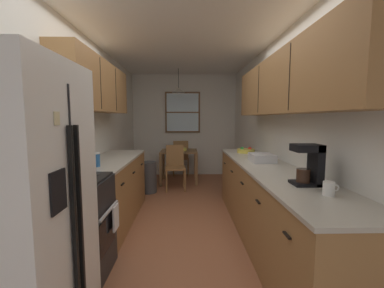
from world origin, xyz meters
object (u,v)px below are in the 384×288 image
Objects in this scene: refrigerator at (17,213)px; dish_rack at (262,158)px; storage_canister at (95,160)px; table_serving_bowl at (182,149)px; trash_bin at (148,177)px; coffee_maker at (310,164)px; fruit_bowl at (246,150)px; stove_range at (71,228)px; microwave_over_range at (51,91)px; dining_table at (179,156)px; dining_chair_far at (181,156)px; mug_by_coffeemaker at (329,189)px; dining_chair_near at (175,165)px.

dish_rack is (1.97, 1.66, 0.06)m from refrigerator.
dish_rack is at bearing 7.83° from storage_canister.
dish_rack is at bearing -66.86° from table_serving_bowl.
trash_bin is at bearing 135.49° from dish_rack.
dish_rack is (-0.06, 1.11, -0.13)m from coffee_maker.
fruit_bowl is at bearing -26.27° from trash_bin.
stove_range is at bearing 92.36° from refrigerator.
microwave_over_range is 2.65× the size of table_serving_bowl.
coffee_maker is at bearing -71.72° from dining_table.
fruit_bowl reaches higher than dining_chair_far.
mug_by_coffeemaker is at bearing -12.55° from stove_range.
mug_by_coffeemaker reaches higher than trash_bin.
refrigerator is 10.95× the size of storage_canister.
dining_table is at bearing 75.72° from stove_range.
dining_chair_far is 3.48m from storage_canister.
microwave_over_range is at bearing -99.28° from storage_canister.
trash_bin is at bearing 119.82° from mug_by_coffeemaker.
microwave_over_range is 3.70m from table_serving_bowl.
dish_rack is (-0.05, 1.39, -0.00)m from mug_by_coffeemaker.
dish_rack reaches higher than trash_bin.
dining_chair_near reaches higher than table_serving_bowl.
microwave_over_range is at bearing 168.08° from mug_by_coffeemaker.
trash_bin is (-0.58, -0.81, -0.29)m from dining_table.
dining_table is 4.07m from mug_by_coffeemaker.
stove_range reaches higher than dining_chair_near.
dining_table is 2.44× the size of coffee_maker.
stove_range is at bearing -105.39° from table_serving_bowl.
dining_table is 0.58m from dining_chair_near.
coffee_maker is at bearing 15.14° from refrigerator.
table_serving_bowl is (0.95, 2.76, -0.23)m from storage_canister.
stove_range is 3.53m from dining_table.
coffee_maker is 1.22× the size of fruit_bowl.
coffee_maker reaches higher than dining_table.
mug_by_coffeemaker is 0.42× the size of fruit_bowl.
dining_table is at bearing 124.44° from fruit_bowl.
fruit_bowl is 0.84m from dish_rack.
dish_rack is at bearing 92.19° from mug_by_coffeemaker.
table_serving_bowl is at bearing 51.19° from trash_bin.
refrigerator reaches higher than mug_by_coffeemaker.
storage_canister is at bearing 90.48° from stove_range.
dining_table is at bearing 114.49° from dish_rack.
dining_table reaches higher than trash_bin.
microwave_over_range is 2.33m from mug_by_coffeemaker.
fruit_bowl is at bearing 91.68° from coffee_maker.
mug_by_coffeemaker is (2.06, -1.12, -0.03)m from storage_canister.
mug_by_coffeemaker is at bearing -28.48° from storage_canister.
microwave_over_range is 4.28m from dining_chair_far.
refrigerator reaches higher than dish_rack.
table_serving_bowl reaches higher than trash_bin.
microwave_over_range is at bearing 179.97° from stove_range.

